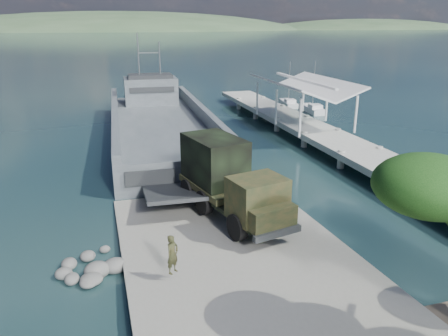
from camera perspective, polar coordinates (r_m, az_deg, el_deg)
ground at (r=20.50m, az=1.35°, el=-11.49°), size 1400.00×1400.00×0.00m
boat_ramp at (r=19.55m, az=2.27°, el=-12.26°), size 10.00×18.00×0.50m
shoreline_rocks at (r=20.20m, az=-16.56°, el=-12.83°), size 3.20×5.60×0.90m
distant_headlands at (r=579.63m, az=-11.40°, el=17.21°), size 1000.00×240.00×48.00m
pier at (r=41.07m, az=10.80°, el=6.06°), size 6.40×44.00×6.10m
landing_craft at (r=40.61m, az=-8.27°, el=4.91°), size 9.79×33.67×9.90m
military_truck at (r=22.96m, az=0.48°, el=-1.42°), size 4.28×8.63×3.85m
soldier at (r=17.57m, az=-6.69°, el=-12.25°), size 0.69×0.67×1.60m
sailboat_near at (r=53.62m, az=11.49°, el=7.52°), size 1.98×5.18×6.16m
sailboat_far at (r=57.13m, az=8.42°, el=8.33°), size 2.11×4.84×5.70m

